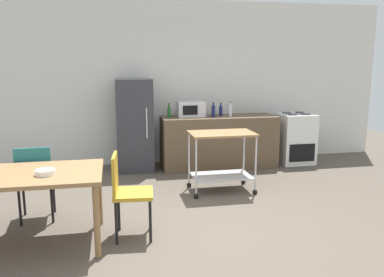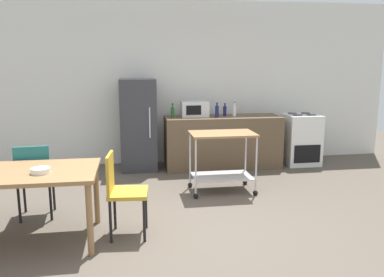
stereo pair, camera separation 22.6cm
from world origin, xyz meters
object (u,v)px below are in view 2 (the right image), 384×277
stove_oven (300,139)px  microwave (194,109)px  dining_table (21,179)px  bottle_vinegar (173,112)px  fruit_bowl (41,171)px  refrigerator (138,125)px  chair_mustard (122,189)px  bottle_soy_sauce (217,111)px  bottle_soda (225,111)px  chair_teal (34,176)px  bottle_olive_oil (234,111)px  kitchen_cart (222,152)px

stove_oven → microwave: bearing=178.6°
microwave → dining_table: bearing=-129.6°
bottle_vinegar → fruit_bowl: bottle_vinegar is taller
microwave → refrigerator: bearing=178.0°
chair_mustard → bottle_soy_sauce: bottle_soy_sauce is taller
stove_oven → microwave: microwave is taller
microwave → bottle_soda: microwave is taller
bottle_soda → microwave: bearing=179.2°
chair_teal → bottle_olive_oil: bottle_olive_oil is taller
refrigerator → fruit_bowl: bearing=-109.9°
microwave → bottle_soda: bearing=-0.8°
stove_oven → refrigerator: 2.92m
bottle_vinegar → microwave: microwave is taller
bottle_vinegar → fruit_bowl: bearing=-120.4°
bottle_olive_oil → fruit_bowl: size_ratio=1.37×
dining_table → stove_oven: (4.12, 2.59, -0.22)m
kitchen_cart → bottle_vinegar: 1.49m
stove_oven → bottle_soy_sauce: bottle_soy_sauce is taller
chair_mustard → bottle_soda: (1.73, 2.62, 0.47)m
refrigerator → bottle_olive_oil: refrigerator is taller
microwave → bottle_soda: (0.54, -0.01, -0.04)m
dining_table → bottle_olive_oil: size_ratio=5.91×
bottle_soda → bottle_olive_oil: bottle_olive_oil is taller
bottle_vinegar → fruit_bowl: size_ratio=1.28×
microwave → bottle_olive_oil: microwave is taller
dining_table → stove_oven: bearing=32.1°
kitchen_cart → bottle_vinegar: (-0.55, 1.32, 0.42)m
refrigerator → microwave: 0.99m
bottle_vinegar → dining_table: bearing=-124.9°
dining_table → chair_mustard: 1.00m
stove_oven → bottle_vinegar: (-2.32, 0.00, 0.54)m
chair_mustard → chair_teal: bearing=63.1°
chair_mustard → bottle_vinegar: 2.75m
refrigerator → microwave: size_ratio=3.37×
stove_oven → bottle_soda: (-1.40, 0.04, 0.54)m
dining_table → bottle_olive_oil: bottle_olive_oil is taller
chair_mustard → bottle_olive_oil: bottle_olive_oil is taller
chair_teal → kitchen_cart: chair_teal is taller
dining_table → fruit_bowl: fruit_bowl is taller
bottle_soda → fruit_bowl: bearing=-132.4°
dining_table → bottle_soda: (2.72, 2.63, 0.32)m
stove_oven → fruit_bowl: (-3.90, -2.70, 0.32)m
fruit_bowl → bottle_vinegar: bearing=59.6°
bottle_olive_oil → fruit_bowl: bottle_olive_oil is taller
bottle_soy_sauce → dining_table: bearing=-135.8°
chair_teal → bottle_soy_sauce: bottle_soy_sauce is taller
dining_table → chair_mustard: bearing=0.2°
refrigerator → bottle_olive_oil: (1.64, -0.13, 0.23)m
dining_table → refrigerator: bearing=65.4°
refrigerator → bottle_olive_oil: size_ratio=6.11×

